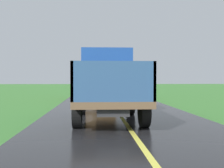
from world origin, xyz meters
TOP-DOWN VIEW (x-y plane):
  - banana_truck_near at (-0.54, 12.76)m, footprint 2.38×5.82m
  - banana_truck_far at (-0.67, 25.17)m, footprint 2.38×5.81m

SIDE VIEW (x-z plane):
  - banana_truck_far at x=-0.67m, z-range 0.06..2.86m
  - banana_truck_near at x=-0.54m, z-range 0.06..2.86m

